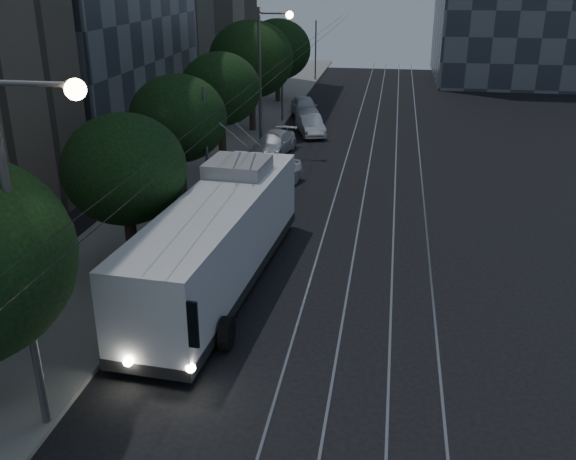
{
  "coord_description": "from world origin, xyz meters",
  "views": [
    {
      "loc": [
        2.95,
        -17.27,
        10.7
      ],
      "look_at": [
        -0.63,
        4.35,
        1.8
      ],
      "focal_mm": 40.0,
      "sensor_mm": 36.0,
      "label": 1
    }
  ],
  "objects_px": {
    "car_white_b": "(274,144)",
    "trolleybus": "(220,239)",
    "car_white_c": "(310,125)",
    "streetlamp_far": "(266,66)",
    "car_white_d": "(305,107)",
    "pickup_silver": "(233,213)",
    "car_white_a": "(270,174)",
    "streetlamp_near": "(30,227)"
  },
  "relations": [
    {
      "from": "car_white_b",
      "to": "streetlamp_far",
      "type": "distance_m",
      "value": 4.69
    },
    {
      "from": "trolleybus",
      "to": "car_white_b",
      "type": "xyz_separation_m",
      "value": [
        -1.4,
        17.91,
        -1.1
      ]
    },
    {
      "from": "pickup_silver",
      "to": "car_white_b",
      "type": "relative_size",
      "value": 1.37
    },
    {
      "from": "pickup_silver",
      "to": "car_white_c",
      "type": "relative_size",
      "value": 1.54
    },
    {
      "from": "streetlamp_near",
      "to": "streetlamp_far",
      "type": "bearing_deg",
      "value": 90.01
    },
    {
      "from": "car_white_b",
      "to": "car_white_c",
      "type": "bearing_deg",
      "value": 82.43
    },
    {
      "from": "car_white_a",
      "to": "streetlamp_near",
      "type": "bearing_deg",
      "value": -73.12
    },
    {
      "from": "car_white_a",
      "to": "streetlamp_near",
      "type": "height_order",
      "value": "streetlamp_near"
    },
    {
      "from": "streetlamp_near",
      "to": "car_white_a",
      "type": "bearing_deg",
      "value": 85.54
    },
    {
      "from": "car_white_b",
      "to": "streetlamp_near",
      "type": "height_order",
      "value": "streetlamp_near"
    },
    {
      "from": "streetlamp_far",
      "to": "car_white_b",
      "type": "bearing_deg",
      "value": -43.11
    },
    {
      "from": "car_white_b",
      "to": "car_white_c",
      "type": "distance_m",
      "value": 5.66
    },
    {
      "from": "streetlamp_near",
      "to": "pickup_silver",
      "type": "bearing_deg",
      "value": 85.15
    },
    {
      "from": "trolleybus",
      "to": "streetlamp_far",
      "type": "bearing_deg",
      "value": 99.91
    },
    {
      "from": "car_white_a",
      "to": "streetlamp_far",
      "type": "bearing_deg",
      "value": 123.56
    },
    {
      "from": "car_white_a",
      "to": "streetlamp_near",
      "type": "xyz_separation_m",
      "value": [
        -1.54,
        -19.69,
        4.68
      ]
    },
    {
      "from": "pickup_silver",
      "to": "streetlamp_far",
      "type": "height_order",
      "value": "streetlamp_far"
    },
    {
      "from": "trolleybus",
      "to": "car_white_c",
      "type": "xyz_separation_m",
      "value": [
        0.2,
        23.34,
        -1.1
      ]
    },
    {
      "from": "car_white_b",
      "to": "trolleybus",
      "type": "bearing_deg",
      "value": -76.68
    },
    {
      "from": "car_white_a",
      "to": "streetlamp_far",
      "type": "relative_size",
      "value": 0.52
    },
    {
      "from": "car_white_c",
      "to": "car_white_d",
      "type": "xyz_separation_m",
      "value": [
        -1.22,
        5.79,
        0.09
      ]
    },
    {
      "from": "trolleybus",
      "to": "pickup_silver",
      "type": "relative_size",
      "value": 2.03
    },
    {
      "from": "trolleybus",
      "to": "car_white_b",
      "type": "height_order",
      "value": "trolleybus"
    },
    {
      "from": "pickup_silver",
      "to": "streetlamp_near",
      "type": "distance_m",
      "value": 14.21
    },
    {
      "from": "car_white_b",
      "to": "car_white_c",
      "type": "relative_size",
      "value": 1.12
    },
    {
      "from": "car_white_b",
      "to": "streetlamp_far",
      "type": "relative_size",
      "value": 0.54
    },
    {
      "from": "car_white_c",
      "to": "car_white_d",
      "type": "height_order",
      "value": "car_white_d"
    },
    {
      "from": "pickup_silver",
      "to": "streetlamp_near",
      "type": "relative_size",
      "value": 0.72
    },
    {
      "from": "pickup_silver",
      "to": "car_white_c",
      "type": "xyz_separation_m",
      "value": [
        0.96,
        18.36,
        -0.2
      ]
    },
    {
      "from": "car_white_b",
      "to": "streetlamp_far",
      "type": "height_order",
      "value": "streetlamp_far"
    },
    {
      "from": "car_white_c",
      "to": "pickup_silver",
      "type": "bearing_deg",
      "value": -111.47
    },
    {
      "from": "car_white_c",
      "to": "streetlamp_near",
      "type": "relative_size",
      "value": 0.47
    },
    {
      "from": "car_white_d",
      "to": "streetlamp_near",
      "type": "relative_size",
      "value": 0.51
    },
    {
      "from": "car_white_d",
      "to": "car_white_b",
      "type": "bearing_deg",
      "value": -107.93
    },
    {
      "from": "pickup_silver",
      "to": "streetlamp_near",
      "type": "xyz_separation_m",
      "value": [
        -1.14,
        -13.41,
        4.56
      ]
    },
    {
      "from": "trolleybus",
      "to": "streetlamp_near",
      "type": "xyz_separation_m",
      "value": [
        -1.9,
        -8.43,
        3.66
      ]
    },
    {
      "from": "pickup_silver",
      "to": "streetlamp_near",
      "type": "height_order",
      "value": "streetlamp_near"
    },
    {
      "from": "pickup_silver",
      "to": "car_white_a",
      "type": "bearing_deg",
      "value": 89.13
    },
    {
      "from": "streetlamp_far",
      "to": "car_white_c",
      "type": "bearing_deg",
      "value": 67.0
    },
    {
      "from": "trolleybus",
      "to": "car_white_a",
      "type": "relative_size",
      "value": 2.87
    },
    {
      "from": "car_white_a",
      "to": "car_white_c",
      "type": "bearing_deg",
      "value": 108.67
    },
    {
      "from": "trolleybus",
      "to": "car_white_a",
      "type": "xyz_separation_m",
      "value": [
        -0.36,
        11.27,
        -1.01
      ]
    }
  ]
}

